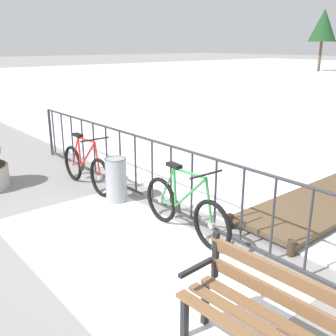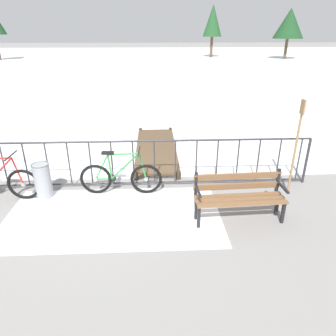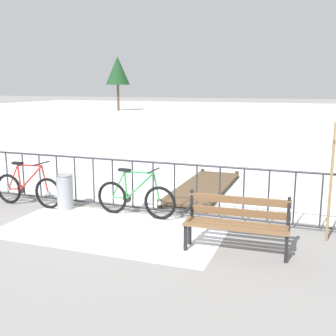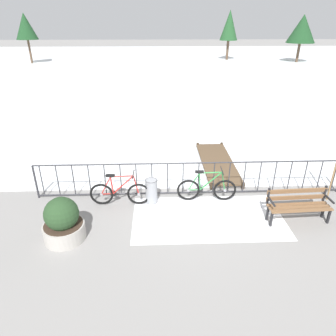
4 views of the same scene
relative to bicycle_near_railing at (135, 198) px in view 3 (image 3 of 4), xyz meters
name	(u,v)px [view 3 (image 3 of 4)]	position (x,y,z in m)	size (l,w,h in m)	color
ground_plane	(123,209)	(-0.43, 0.32, -0.37)	(160.00, 160.00, 0.00)	gray
frozen_pond	(272,116)	(-0.43, 28.72, -0.35)	(80.00, 56.00, 0.03)	white
snow_patch	(111,230)	(-0.08, -0.88, -0.36)	(3.99, 2.10, 0.01)	white
railing_fence	(123,183)	(-0.43, 0.32, 0.19)	(9.06, 0.06, 1.07)	#2D2D33
bicycle_near_railing	(135,198)	(0.00, 0.00, 0.00)	(1.71, 0.52, 0.97)	black
bicycle_second	(28,189)	(-2.47, -0.13, 0.00)	(1.71, 0.52, 0.97)	black
park_bench	(237,219)	(2.21, -1.05, 0.14)	(1.62, 0.55, 0.89)	brown
trash_bin	(65,192)	(-1.58, -0.06, 0.00)	(0.35, 0.35, 0.73)	gray
oar_upright	(331,174)	(3.55, -0.13, 0.77)	(0.04, 0.16, 1.98)	#937047
wooden_dock	(204,187)	(0.76, 2.34, -0.25)	(1.10, 3.53, 0.20)	brown
tree_far_west	(118,71)	(-16.29, 31.58, 3.69)	(2.46, 2.46, 5.50)	brown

